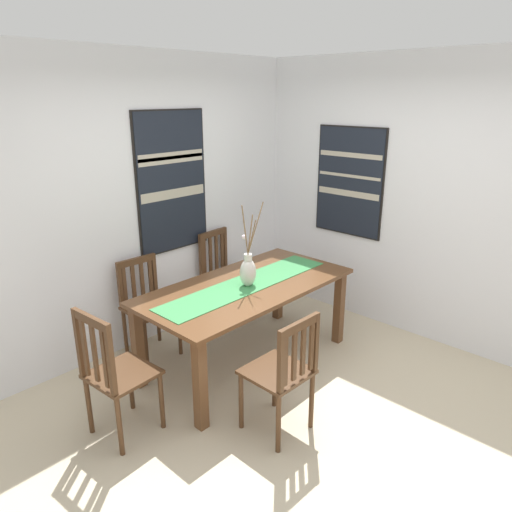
{
  "coord_description": "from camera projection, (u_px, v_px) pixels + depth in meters",
  "views": [
    {
      "loc": [
        -2.48,
        -1.89,
        2.32
      ],
      "look_at": [
        0.34,
        0.74,
        1.0
      ],
      "focal_mm": 33.39,
      "sensor_mm": 36.0,
      "label": 1
    }
  ],
  "objects": [
    {
      "name": "chair_2",
      "position": [
        223.0,
        274.0,
        5.07
      ],
      "size": [
        0.45,
        0.45,
        0.96
      ],
      "color": "#4C301C",
      "rests_on": "ground_plane"
    },
    {
      "name": "chair_1",
      "position": [
        283.0,
        372.0,
        3.3
      ],
      "size": [
        0.43,
        0.43,
        0.93
      ],
      "color": "#4C301C",
      "rests_on": "ground_plane"
    },
    {
      "name": "wall_side",
      "position": [
        421.0,
        201.0,
        4.53
      ],
      "size": [
        0.12,
        6.4,
        2.7
      ],
      "primitive_type": "cube",
      "color": "silver",
      "rests_on": "ground_plane"
    },
    {
      "name": "ground_plane",
      "position": [
        296.0,
        411.0,
        3.69
      ],
      "size": [
        6.4,
        6.4,
        0.03
      ],
      "primitive_type": "cube",
      "color": "beige"
    },
    {
      "name": "centerpiece_vase",
      "position": [
        248.0,
        270.0,
        4.03
      ],
      "size": [
        0.27,
        0.17,
        0.72
      ],
      "color": "silver",
      "rests_on": "dining_table"
    },
    {
      "name": "chair_0",
      "position": [
        115.0,
        373.0,
        3.27
      ],
      "size": [
        0.45,
        0.45,
        0.99
      ],
      "color": "#4C301C",
      "rests_on": "ground_plane"
    },
    {
      "name": "wall_back",
      "position": [
        144.0,
        203.0,
        4.45
      ],
      "size": [
        6.4,
        0.12,
        2.7
      ],
      "primitive_type": "cube",
      "color": "silver",
      "rests_on": "ground_plane"
    },
    {
      "name": "dining_table",
      "position": [
        247.0,
        295.0,
        4.14
      ],
      "size": [
        1.92,
        0.94,
        0.76
      ],
      "color": "brown",
      "rests_on": "ground_plane"
    },
    {
      "name": "chair_3",
      "position": [
        147.0,
        305.0,
        4.37
      ],
      "size": [
        0.44,
        0.44,
        0.91
      ],
      "color": "#4C301C",
      "rests_on": "ground_plane"
    },
    {
      "name": "painting_on_back_wall",
      "position": [
        172.0,
        182.0,
        4.55
      ],
      "size": [
        0.8,
        0.05,
        1.34
      ],
      "color": "black"
    },
    {
      "name": "table_runner",
      "position": [
        247.0,
        284.0,
        4.11
      ],
      "size": [
        1.76,
        0.36,
        0.01
      ],
      "primitive_type": "cube",
      "color": "#388447",
      "rests_on": "dining_table"
    },
    {
      "name": "painting_on_side_wall",
      "position": [
        350.0,
        182.0,
        4.95
      ],
      "size": [
        0.05,
        0.79,
        1.12
      ],
      "color": "black"
    }
  ]
}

